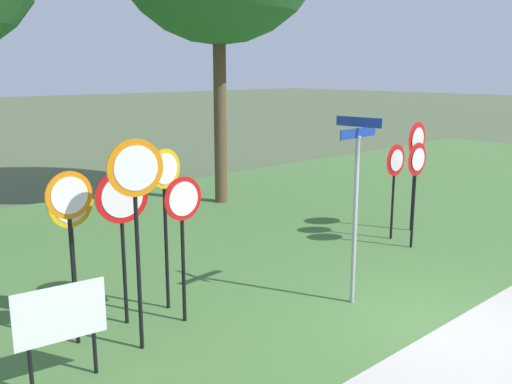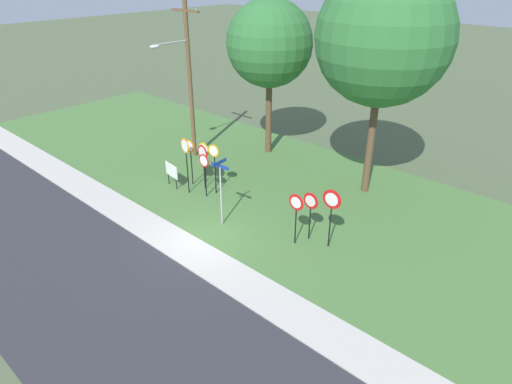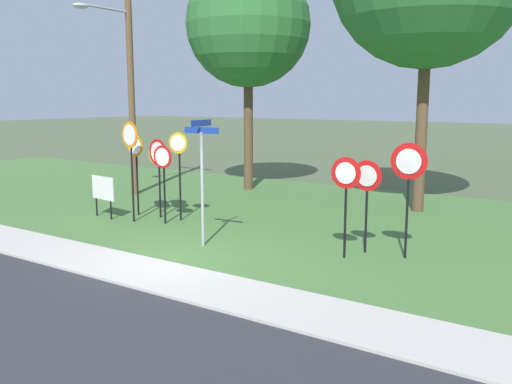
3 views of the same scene
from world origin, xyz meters
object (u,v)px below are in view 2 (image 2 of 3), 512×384
Objects in this scene: stop_sign_near_right at (203,157)px; oak_tree_right at (384,38)px; yield_sign_far_left at (331,205)px; yield_sign_near_left at (296,208)px; yield_sign_near_right at (310,205)px; stop_sign_far_right at (204,154)px; street_name_post at (221,188)px; utility_pole at (187,72)px; stop_sign_center_tall at (214,159)px; notice_board at (172,172)px; oak_tree_left at (270,44)px; stop_sign_near_left at (204,167)px; stop_sign_far_center at (190,153)px; stop_sign_far_left at (186,153)px.

stop_sign_near_right is 9.89m from oak_tree_right.
yield_sign_far_left is (7.58, -0.11, 0.22)m from stop_sign_near_right.
yield_sign_near_left is 1.06× the size of yield_sign_near_right.
stop_sign_far_right is at bearing 173.45° from yield_sign_near_right.
stop_sign_far_right is at bearing 167.61° from yield_sign_near_left.
utility_pole is (-6.84, 4.16, 3.12)m from street_name_post.
stop_sign_near_right is 0.78m from stop_sign_far_right.
stop_sign_far_right is 7.10m from yield_sign_near_left.
yield_sign_far_left reaches higher than stop_sign_center_tall.
yield_sign_far_left reaches higher than notice_board.
notice_board is 0.14× the size of oak_tree_left.
notice_board is (-1.41, -0.93, -0.89)m from stop_sign_near_right.
stop_sign_near_left is 0.62m from stop_sign_center_tall.
stop_sign_far_center is 1.08× the size of yield_sign_near_left.
oak_tree_right is at bearing 16.65° from utility_pole.
stop_sign_far_left reaches higher than yield_sign_far_left.
stop_sign_near_left is at bearing -45.93° from stop_sign_far_right.
yield_sign_near_left is 7.88m from notice_board.
stop_sign_near_right is 1.07× the size of stop_sign_far_right.
stop_sign_near_left is 1.12m from stop_sign_far_left.
stop_sign_far_right is 0.21× the size of oak_tree_right.
stop_sign_center_tall reaches higher than stop_sign_far_center.
stop_sign_far_left is 0.33× the size of oak_tree_left.
yield_sign_far_left is at bearing -9.21° from stop_sign_far_right.
notice_board is 8.79m from oak_tree_left.
utility_pole is at bearing 163.12° from yield_sign_far_left.
stop_sign_center_tall is at bearing -25.58° from stop_sign_far_right.
stop_sign_far_right is at bearing -30.02° from utility_pole.
street_name_post is (-4.44, -1.68, -0.14)m from yield_sign_far_left.
oak_tree_right is at bearing -5.03° from oak_tree_left.
utility_pole reaches higher than yield_sign_near_left.
stop_sign_center_tall is at bearing 174.26° from yield_sign_far_left.
street_name_post reaches higher than yield_sign_near_right.
street_name_post is at bearing -36.99° from stop_sign_far_right.
notice_board is (-0.87, -1.48, -0.76)m from stop_sign_far_right.
street_name_post is 9.78m from oak_tree_left.
yield_sign_near_right is (5.96, 0.35, -0.02)m from stop_sign_near_left.
stop_sign_near_left is 1.02× the size of stop_sign_far_right.
stop_sign_far_left is (-0.94, -0.32, 0.51)m from stop_sign_near_left.
stop_sign_near_left is 0.99× the size of yield_sign_near_left.
oak_tree_left is at bearing 140.06° from yield_sign_near_right.
yield_sign_far_left is 2.07× the size of notice_board.
street_name_post is at bearing -62.60° from oak_tree_left.
stop_sign_near_right is 0.27× the size of oak_tree_left.
stop_sign_far_center is at bearing 175.50° from yield_sign_far_left.
stop_sign_center_tall is 5.92m from utility_pole.
oak_tree_right is at bearing 47.91° from notice_board.
stop_sign_far_left is 1.39m from stop_sign_center_tall.
stop_sign_far_center is 7.48m from yield_sign_near_right.
yield_sign_near_left is 3.42m from street_name_post.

